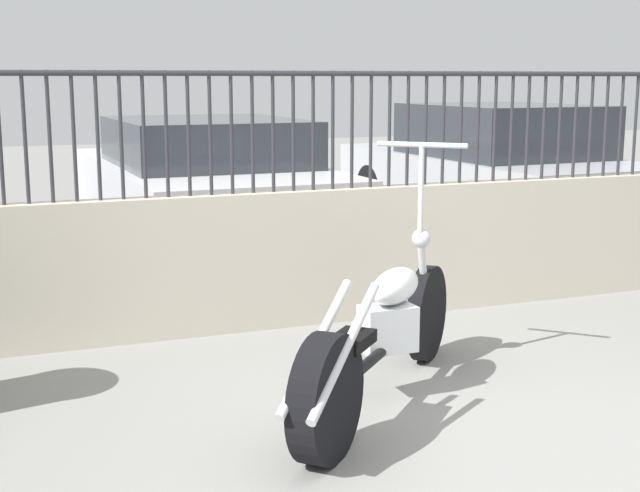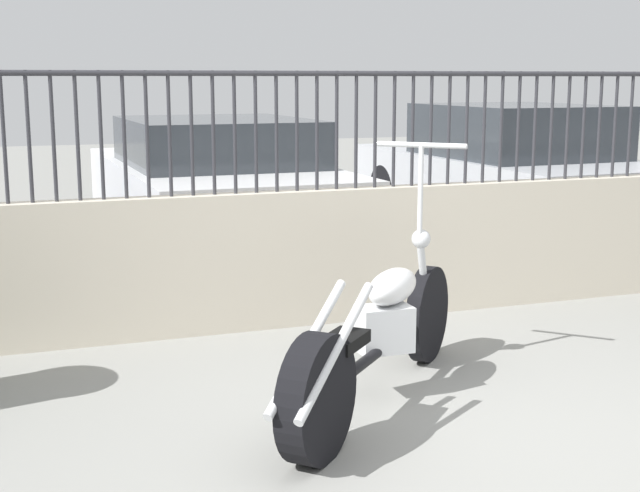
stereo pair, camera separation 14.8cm
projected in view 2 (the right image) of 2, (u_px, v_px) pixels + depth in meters
The scene contains 6 objects.
ground_plane at pixel (481, 445), 4.12m from camera, with size 40.00×40.00×0.00m, color gray.
low_wall at pixel (317, 256), 6.13m from camera, with size 10.63×0.18×0.92m.
fence_railing at pixel (317, 115), 5.95m from camera, with size 10.63×0.04×0.80m.
motorcycle_black at pixel (373, 340), 4.50m from camera, with size 1.63×1.66×1.32m.
car_white at pixel (213, 183), 8.67m from camera, with size 1.89×4.32×1.29m.
car_silver at pixel (506, 169), 9.76m from camera, with size 1.89×4.18×1.39m.
Camera 2 is at (-2.02, -3.39, 1.67)m, focal length 50.00 mm.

